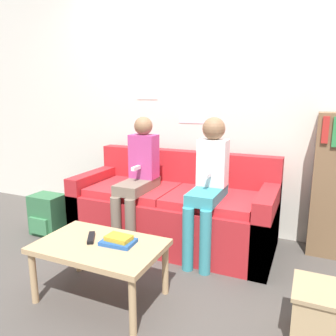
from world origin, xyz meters
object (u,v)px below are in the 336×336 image
person_left (138,175)px  tv_remote (91,238)px  couch (174,211)px  person_right (208,180)px  storage_box (328,317)px  backpack (48,215)px  coffee_table (100,250)px

person_left → tv_remote: person_left is taller
couch → person_right: 0.56m
person_right → storage_box: bearing=-37.7°
storage_box → backpack: bearing=168.2°
coffee_table → backpack: same height
coffee_table → tv_remote: tv_remote is taller
person_left → coffee_table: bearing=-77.9°
person_left → storage_box: (1.56, -0.70, -0.49)m
person_right → storage_box: (0.91, -0.70, -0.51)m
person_left → backpack: size_ratio=2.94×
couch → tv_remote: (-0.18, -1.00, 0.11)m
person_right → tv_remote: person_right is taller
person_right → backpack: 1.66m
tv_remote → storage_box: 1.49m
backpack → tv_remote: bearing=-32.2°
tv_remote → storage_box: tv_remote is taller
coffee_table → tv_remote: size_ratio=4.98×
coffee_table → storage_box: (1.38, 0.15, -0.18)m
coffee_table → person_right: (0.47, 0.86, 0.32)m
person_right → backpack: (-1.58, -0.18, -0.47)m
couch → backpack: size_ratio=4.62×
couch → backpack: (-1.20, -0.35, -0.10)m
couch → person_left: person_left is taller
couch → storage_box: bearing=-34.2°
couch → tv_remote: size_ratio=11.00×
coffee_table → storage_box: coffee_table is taller
coffee_table → person_right: person_right is taller
couch → person_left: size_ratio=1.57×
storage_box → backpack: backpack is taller
couch → tv_remote: bearing=-100.3°
couch → person_right: bearing=-24.7°
coffee_table → tv_remote: bearing=159.7°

